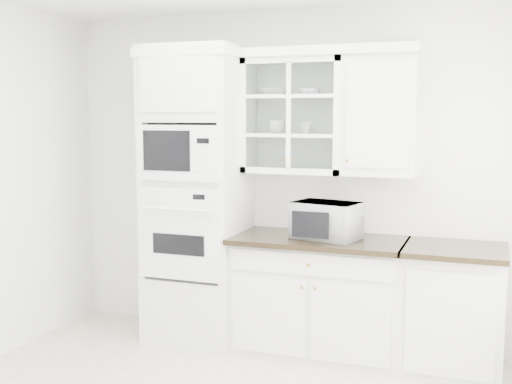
% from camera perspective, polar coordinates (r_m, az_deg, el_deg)
% --- Properties ---
extents(room_shell, '(4.00, 3.50, 2.70)m').
position_cam_1_polar(room_shell, '(4.01, -1.74, 5.75)').
color(room_shell, white).
rests_on(room_shell, ground).
extents(oven_column, '(0.76, 0.68, 2.40)m').
position_cam_1_polar(oven_column, '(5.26, -5.26, -0.34)').
color(oven_column, white).
rests_on(oven_column, ground).
extents(base_cabinet_run, '(1.32, 0.67, 0.92)m').
position_cam_1_polar(base_cabinet_run, '(5.09, 5.65, -9.07)').
color(base_cabinet_run, white).
rests_on(base_cabinet_run, ground).
extents(extra_base_cabinet, '(0.72, 0.67, 0.92)m').
position_cam_1_polar(extra_base_cabinet, '(4.94, 17.10, -9.82)').
color(extra_base_cabinet, white).
rests_on(extra_base_cabinet, ground).
extents(upper_cabinet_glass, '(0.80, 0.33, 0.90)m').
position_cam_1_polar(upper_cabinet_glass, '(5.09, 3.48, 6.78)').
color(upper_cabinet_glass, white).
rests_on(upper_cabinet_glass, room_shell).
extents(upper_cabinet_solid, '(0.55, 0.33, 0.90)m').
position_cam_1_polar(upper_cabinet_solid, '(4.94, 11.05, 6.66)').
color(upper_cabinet_solid, white).
rests_on(upper_cabinet_solid, room_shell).
extents(crown_molding, '(2.14, 0.38, 0.07)m').
position_cam_1_polar(crown_molding, '(5.12, 2.29, 12.22)').
color(crown_molding, white).
rests_on(crown_molding, room_shell).
extents(countertop_microwave, '(0.56, 0.50, 0.28)m').
position_cam_1_polar(countertop_microwave, '(4.92, 6.35, -2.50)').
color(countertop_microwave, white).
rests_on(countertop_microwave, base_cabinet_run).
extents(bowl_a, '(0.25, 0.25, 0.06)m').
position_cam_1_polar(bowl_a, '(5.16, 1.68, 8.89)').
color(bowl_a, white).
rests_on(bowl_a, upper_cabinet_glass).
extents(bowl_b, '(0.22, 0.22, 0.05)m').
position_cam_1_polar(bowl_b, '(5.05, 4.77, 8.88)').
color(bowl_b, white).
rests_on(bowl_b, upper_cabinet_glass).
extents(cup_a, '(0.14, 0.14, 0.10)m').
position_cam_1_polar(cup_a, '(5.12, 1.86, 5.80)').
color(cup_a, white).
rests_on(cup_a, upper_cabinet_glass).
extents(cup_b, '(0.10, 0.10, 0.09)m').
position_cam_1_polar(cup_b, '(5.07, 4.42, 5.71)').
color(cup_b, white).
rests_on(cup_b, upper_cabinet_glass).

